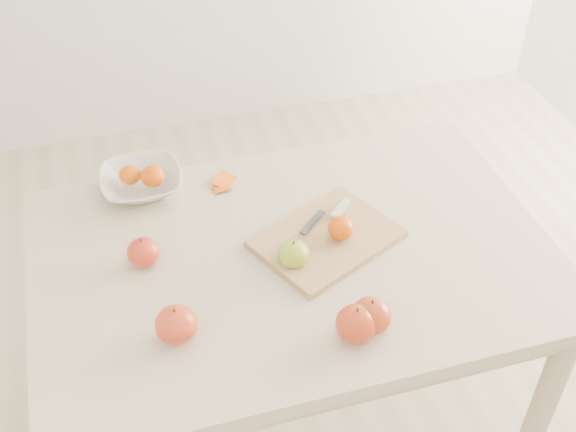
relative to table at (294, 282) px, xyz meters
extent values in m
cube|color=beige|center=(0.00, 0.00, 0.08)|extent=(1.20, 0.80, 0.04)
cylinder|color=#BCAA8E|center=(-0.54, 0.34, -0.30)|extent=(0.06, 0.06, 0.71)
cylinder|color=#BCAA8E|center=(0.54, 0.34, -0.30)|extent=(0.06, 0.06, 0.71)
cylinder|color=#BCAA8E|center=(0.54, -0.34, -0.30)|extent=(0.06, 0.06, 0.71)
cube|color=tan|center=(0.08, 0.01, 0.11)|extent=(0.38, 0.34, 0.02)
ellipsoid|color=#D24E07|center=(0.11, 0.00, 0.14)|extent=(0.06, 0.06, 0.05)
imported|color=silver|center=(-0.31, 0.33, 0.12)|extent=(0.21, 0.21, 0.05)
ellipsoid|color=#D34607|center=(-0.33, 0.34, 0.15)|extent=(0.06, 0.06, 0.05)
ellipsoid|color=#D86907|center=(-0.28, 0.32, 0.15)|extent=(0.06, 0.06, 0.05)
cube|color=#EA5410|center=(-0.10, 0.30, 0.10)|extent=(0.07, 0.07, 0.01)
cube|color=#CB5C0E|center=(-0.11, 0.28, 0.10)|extent=(0.05, 0.04, 0.01)
cube|color=silver|center=(0.14, 0.09, 0.12)|extent=(0.07, 0.06, 0.01)
cube|color=#3A3E42|center=(0.06, 0.06, 0.12)|extent=(0.08, 0.08, 0.00)
ellipsoid|color=olive|center=(-0.01, -0.04, 0.13)|extent=(0.07, 0.07, 0.07)
ellipsoid|color=#9D180A|center=(0.05, -0.27, 0.14)|extent=(0.09, 0.09, 0.08)
ellipsoid|color=maroon|center=(0.09, -0.26, 0.14)|extent=(0.08, 0.08, 0.08)
ellipsoid|color=maroon|center=(-0.30, -0.18, 0.14)|extent=(0.09, 0.09, 0.08)
ellipsoid|color=maroon|center=(-0.34, 0.06, 0.13)|extent=(0.07, 0.07, 0.07)
camera|label=1|loc=(-0.35, -1.16, 1.26)|focal=45.00mm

